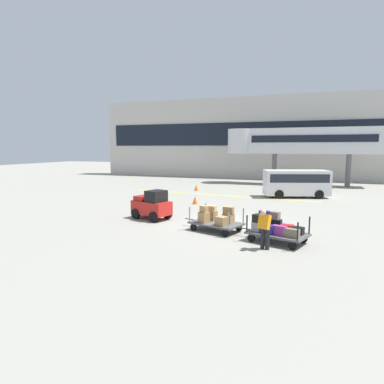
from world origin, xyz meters
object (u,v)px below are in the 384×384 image
baggage_tug (152,205)px  shuttle_van (296,181)px  safety_cone_far (196,188)px  safety_cone_near (195,200)px  baggage_cart_lead (216,219)px  baggage_handler (265,227)px  baggage_cart_middle (275,228)px

baggage_tug → shuttle_van: 12.91m
shuttle_van → safety_cone_far: bearing=173.3°
safety_cone_near → safety_cone_far: size_ratio=1.00×
baggage_cart_lead → safety_cone_far: baggage_cart_lead is taller
baggage_handler → safety_cone_far: bearing=117.7°
baggage_tug → baggage_cart_middle: (6.68, -2.18, -0.19)m
safety_cone_near → shuttle_van: bearing=41.6°
baggage_handler → safety_cone_near: bearing=123.9°
baggage_cart_middle → baggage_handler: 1.28m
baggage_tug → shuttle_van: bearing=57.3°
baggage_tug → shuttle_van: (6.97, 10.86, 0.48)m
baggage_tug → safety_cone_near: (0.64, 5.23, -0.48)m
baggage_tug → safety_cone_near: size_ratio=4.25×
safety_cone_near → baggage_cart_lead: bearing=-63.1°
baggage_cart_lead → baggage_cart_middle: size_ratio=1.00×
baggage_handler → safety_cone_near: (-5.79, 8.63, -0.59)m
baggage_tug → baggage_cart_lead: 4.16m
baggage_handler → safety_cone_near: size_ratio=2.84×
baggage_handler → baggage_cart_lead: bearing=139.6°
baggage_handler → safety_cone_far: (-8.00, 15.26, -0.59)m
baggage_tug → shuttle_van: shuttle_van is taller
baggage_cart_middle → shuttle_van: bearing=88.8°
baggage_cart_lead → baggage_handler: (2.48, -2.11, 0.31)m
baggage_cart_middle → safety_cone_far: size_ratio=5.59×
shuttle_van → baggage_handler: bearing=-92.2°
baggage_cart_middle → baggage_handler: bearing=-102.0°
baggage_tug → safety_cone_far: baggage_tug is taller
shuttle_van → baggage_tug: bearing=-122.7°
baggage_tug → baggage_handler: baggage_tug is taller
shuttle_van → baggage_cart_lead: bearing=-104.0°
baggage_tug → baggage_cart_middle: baggage_tug is taller
safety_cone_near → baggage_handler: bearing=-56.1°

